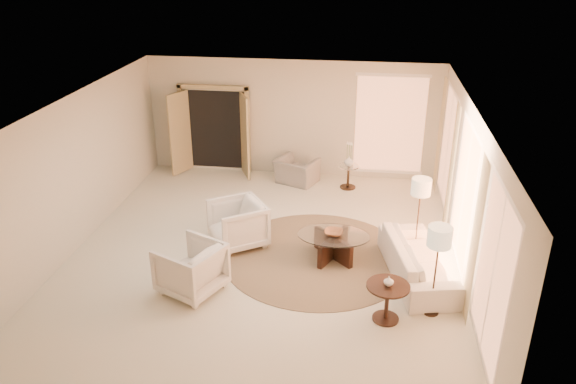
# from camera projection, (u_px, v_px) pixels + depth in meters

# --- Properties ---
(room) EXTENTS (7.04, 8.04, 2.83)m
(room) POSITION_uv_depth(u_px,v_px,m) (262.00, 184.00, 9.81)
(room) COLOR beige
(room) RESTS_ON ground
(windows_right) EXTENTS (0.10, 6.40, 2.40)m
(windows_right) POSITION_uv_depth(u_px,v_px,m) (464.00, 196.00, 9.48)
(windows_right) COLOR #F09460
(windows_right) RESTS_ON room
(window_back_corner) EXTENTS (1.70, 0.10, 2.40)m
(window_back_corner) POSITION_uv_depth(u_px,v_px,m) (390.00, 125.00, 13.10)
(window_back_corner) COLOR #F09460
(window_back_corner) RESTS_ON room
(curtains_right) EXTENTS (0.06, 5.20, 2.60)m
(curtains_right) POSITION_uv_depth(u_px,v_px,m) (454.00, 178.00, 10.32)
(curtains_right) COLOR #C7BB87
(curtains_right) RESTS_ON room
(french_doors) EXTENTS (1.95, 0.66, 2.16)m
(french_doors) POSITION_uv_depth(u_px,v_px,m) (214.00, 131.00, 13.64)
(french_doors) COLOR tan
(french_doors) RESTS_ON room
(area_rug) EXTENTS (3.71, 3.71, 0.01)m
(area_rug) POSITION_uv_depth(u_px,v_px,m) (317.00, 256.00, 10.28)
(area_rug) COLOR #423423
(area_rug) RESTS_ON room
(sofa) EXTENTS (1.32, 2.33, 0.64)m
(sofa) POSITION_uv_depth(u_px,v_px,m) (417.00, 260.00, 9.56)
(sofa) COLOR silver
(sofa) RESTS_ON room
(armchair_left) EXTENTS (1.24, 1.26, 0.96)m
(armchair_left) POSITION_uv_depth(u_px,v_px,m) (238.00, 222.00, 10.51)
(armchair_left) COLOR silver
(armchair_left) RESTS_ON room
(armchair_right) EXTENTS (1.16, 1.19, 0.94)m
(armchair_right) POSITION_uv_depth(u_px,v_px,m) (191.00, 266.00, 9.11)
(armchair_right) COLOR silver
(armchair_right) RESTS_ON room
(accent_chair) EXTENTS (1.07, 0.89, 0.80)m
(accent_chair) POSITION_uv_depth(u_px,v_px,m) (297.00, 167.00, 13.27)
(accent_chair) COLOR gray
(accent_chair) RESTS_ON room
(coffee_table) EXTENTS (1.51, 1.51, 0.48)m
(coffee_table) POSITION_uv_depth(u_px,v_px,m) (333.00, 243.00, 10.13)
(coffee_table) COLOR black
(coffee_table) RESTS_ON room
(end_table) EXTENTS (0.65, 0.65, 0.62)m
(end_table) POSITION_uv_depth(u_px,v_px,m) (387.00, 296.00, 8.42)
(end_table) COLOR black
(end_table) RESTS_ON room
(side_table) EXTENTS (0.48, 0.48, 0.55)m
(side_table) POSITION_uv_depth(u_px,v_px,m) (348.00, 174.00, 13.01)
(side_table) COLOR black
(side_table) RESTS_ON room
(floor_lamp_near) EXTENTS (0.35, 0.35, 1.46)m
(floor_lamp_near) POSITION_uv_depth(u_px,v_px,m) (421.00, 190.00, 9.97)
(floor_lamp_near) COLOR black
(floor_lamp_near) RESTS_ON room
(floor_lamp_far) EXTENTS (0.36, 0.36, 1.50)m
(floor_lamp_far) POSITION_uv_depth(u_px,v_px,m) (439.00, 241.00, 8.23)
(floor_lamp_far) COLOR black
(floor_lamp_far) RESTS_ON room
(bowl) EXTENTS (0.34, 0.34, 0.08)m
(bowl) POSITION_uv_depth(u_px,v_px,m) (334.00, 233.00, 10.04)
(bowl) COLOR brown
(bowl) RESTS_ON coffee_table
(end_vase) EXTENTS (0.15, 0.15, 0.15)m
(end_vase) POSITION_uv_depth(u_px,v_px,m) (389.00, 281.00, 8.31)
(end_vase) COLOR white
(end_vase) RESTS_ON end_table
(side_vase) EXTENTS (0.29, 0.29, 0.23)m
(side_vase) POSITION_uv_depth(u_px,v_px,m) (349.00, 161.00, 12.87)
(side_vase) COLOR white
(side_vase) RESTS_ON side_table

